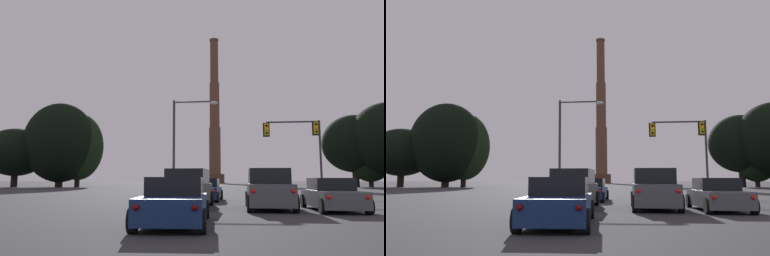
# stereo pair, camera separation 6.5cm
# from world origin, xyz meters

# --- Properties ---
(sedan_left_lane_front) EXTENTS (2.15, 4.76, 1.43)m
(sedan_left_lane_front) POSITION_xyz_m (-3.12, 22.37, 0.67)
(sedan_left_lane_front) COLOR navy
(sedan_left_lane_front) RESTS_ON ground_plane
(suv_center_lane_second) EXTENTS (2.20, 4.94, 1.86)m
(suv_center_lane_second) POSITION_xyz_m (0.26, 15.74, 0.90)
(suv_center_lane_second) COLOR #4C4F54
(suv_center_lane_second) RESTS_ON ground_plane
(suv_left_lane_second) EXTENTS (2.30, 4.98, 1.86)m
(suv_left_lane_second) POSITION_xyz_m (-3.55, 16.02, 0.90)
(suv_left_lane_second) COLOR #232328
(suv_left_lane_second) RESTS_ON ground_plane
(sedan_left_lane_third) EXTENTS (2.16, 4.77, 1.43)m
(sedan_left_lane_third) POSITION_xyz_m (-3.16, 9.33, 0.67)
(sedan_left_lane_third) COLOR navy
(sedan_left_lane_third) RESTS_ON ground_plane
(sedan_right_lane_second) EXTENTS (2.02, 4.72, 1.43)m
(sedan_right_lane_second) POSITION_xyz_m (2.97, 15.24, 0.67)
(sedan_right_lane_second) COLOR #4C4F54
(sedan_right_lane_second) RESTS_ON ground_plane
(traffic_light_overhead_right) EXTENTS (4.99, 0.50, 6.44)m
(traffic_light_overhead_right) POSITION_xyz_m (4.62, 30.77, 4.90)
(traffic_light_overhead_right) COLOR #2D2D30
(traffic_light_overhead_right) RESTS_ON ground_plane
(street_lamp) EXTENTS (3.67, 0.36, 7.80)m
(street_lamp) POSITION_xyz_m (-5.40, 27.63, 4.89)
(street_lamp) COLOR #38383A
(street_lamp) RESTS_ON ground_plane
(smokestack) EXTENTS (7.39, 7.39, 59.36)m
(smokestack) POSITION_xyz_m (-7.85, 147.39, 23.22)
(smokestack) COLOR #523427
(smokestack) RESTS_ON ground_plane
(treeline_left_mid) EXTENTS (8.19, 7.37, 10.71)m
(treeline_left_mid) POSITION_xyz_m (23.72, 69.15, 5.81)
(treeline_left_mid) COLOR black
(treeline_left_mid) RESTS_ON ground_plane
(treeline_center_left) EXTENTS (11.61, 10.45, 13.31)m
(treeline_center_left) POSITION_xyz_m (21.23, 69.49, 7.96)
(treeline_center_left) COLOR black
(treeline_center_left) RESTS_ON ground_plane
(treeline_far_right) EXTENTS (13.13, 11.82, 15.32)m
(treeline_far_right) POSITION_xyz_m (-32.41, 63.00, 8.08)
(treeline_far_right) COLOR black
(treeline_far_right) RESTS_ON ground_plane
(treeline_right_mid) EXTENTS (11.54, 10.38, 10.64)m
(treeline_right_mid) POSITION_xyz_m (-40.48, 62.22, 6.30)
(treeline_right_mid) COLOR black
(treeline_right_mid) RESTS_ON ground_plane
(treeline_far_left) EXTENTS (9.20, 8.28, 13.63)m
(treeline_far_left) POSITION_xyz_m (-29.50, 64.18, 7.43)
(treeline_far_left) COLOR black
(treeline_far_left) RESTS_ON ground_plane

